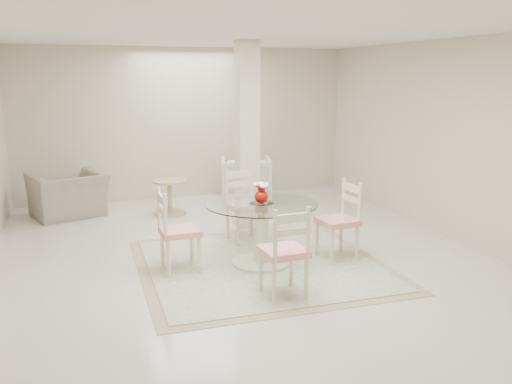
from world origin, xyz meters
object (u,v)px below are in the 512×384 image
object	(u,v)px
column	(247,136)
armchair_white	(246,179)
dining_chair_south	(286,246)
dining_table	(261,234)
dining_chair_west	(174,225)
dining_chair_east	(342,214)
side_table	(170,198)
red_vase	(261,193)
recliner_taupe	(68,195)
dining_chair_north	(243,199)

from	to	relation	value
column	armchair_white	bearing A→B (deg)	74.14
dining_chair_south	armchair_white	size ratio (longest dim) A/B	1.22
dining_table	dining_chair_south	world-z (taller)	dining_chair_south
column	dining_chair_west	distance (m)	2.29
dining_table	dining_chair_east	world-z (taller)	dining_chair_east
side_table	dining_chair_west	bearing A→B (deg)	-97.82
dining_table	dining_chair_south	bearing A→B (deg)	-94.19
column	red_vase	bearing A→B (deg)	-101.58
red_vase	dining_chair_west	xyz separation A→B (m)	(-1.02, 0.08, -0.32)
recliner_taupe	dining_table	bearing A→B (deg)	105.96
recliner_taupe	side_table	world-z (taller)	recliner_taupe
recliner_taupe	red_vase	bearing A→B (deg)	105.97
column	dining_chair_north	size ratio (longest dim) A/B	2.47
red_vase	side_table	world-z (taller)	red_vase
red_vase	dining_chair_west	size ratio (longest dim) A/B	0.23
dining_chair_north	recliner_taupe	xyz separation A→B (m)	(-2.28, 2.07, -0.23)
column	recliner_taupe	bearing A→B (deg)	152.18
armchair_white	red_vase	bearing A→B (deg)	90.69
dining_chair_south	dining_chair_east	bearing A→B (deg)	-143.22
dining_table	dining_chair_south	distance (m)	1.03
column	red_vase	distance (m)	1.83
armchair_white	dining_chair_east	bearing A→B (deg)	108.38
dining_chair_west	recliner_taupe	xyz separation A→B (m)	(-1.19, 3.01, -0.21)
recliner_taupe	dining_chair_west	bearing A→B (deg)	92.00
dining_chair_east	side_table	size ratio (longest dim) A/B	1.91
recliner_taupe	side_table	bearing A→B (deg)	147.79
dining_chair_north	armchair_white	xyz separation A→B (m)	(0.71, 2.20, -0.18)
red_vase	dining_chair_south	size ratio (longest dim) A/B	0.23
dining_chair_north	dining_chair_south	world-z (taller)	dining_chair_north
armchair_white	dining_chair_south	bearing A→B (deg)	92.88
column	dining_chair_east	world-z (taller)	column
armchair_white	recliner_taupe	bearing A→B (deg)	16.79
red_vase	recliner_taupe	bearing A→B (deg)	125.60
column	armchair_white	world-z (taller)	column
dining_chair_east	dining_chair_north	size ratio (longest dim) A/B	0.98
armchair_white	dining_chair_north	bearing A→B (deg)	86.46
dining_chair_west	side_table	bearing A→B (deg)	-10.59
armchair_white	dining_table	bearing A→B (deg)	90.67
dining_table	recliner_taupe	size ratio (longest dim) A/B	1.23
column	red_vase	xyz separation A→B (m)	(-0.36, -1.73, -0.47)
dining_chair_south	column	bearing A→B (deg)	-103.03
dining_chair_east	armchair_white	distance (m)	3.31
dining_chair_north	armchair_white	world-z (taller)	dining_chair_north
red_vase	side_table	size ratio (longest dim) A/B	0.44
red_vase	recliner_taupe	xyz separation A→B (m)	(-2.21, 3.09, -0.53)
side_table	red_vase	bearing A→B (deg)	-76.64
dining_table	side_table	world-z (taller)	dining_table
dining_chair_east	armchair_white	world-z (taller)	dining_chair_east
dining_chair_west	dining_chair_south	world-z (taller)	dining_chair_south
dining_chair_west	armchair_white	size ratio (longest dim) A/B	1.21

